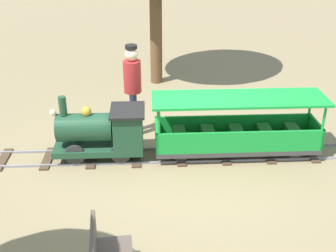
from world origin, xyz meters
TOP-DOWN VIEW (x-y plane):
  - ground_plane at (0.00, 0.00)m, footprint 60.00×60.00m
  - track at (0.00, -0.02)m, footprint 0.68×6.40m
  - locomotive at (0.00, 1.20)m, footprint 0.64×1.45m
  - passenger_car at (0.00, -0.92)m, footprint 0.74×2.70m
  - conductor_person at (0.85, 0.74)m, footprint 0.30×0.30m

SIDE VIEW (x-z plane):
  - ground_plane at x=0.00m, z-range 0.00..0.00m
  - track at x=0.00m, z-range 0.00..0.04m
  - passenger_car at x=0.00m, z-range -0.06..0.91m
  - locomotive at x=0.00m, z-range -0.03..1.00m
  - conductor_person at x=0.85m, z-range 0.15..1.77m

